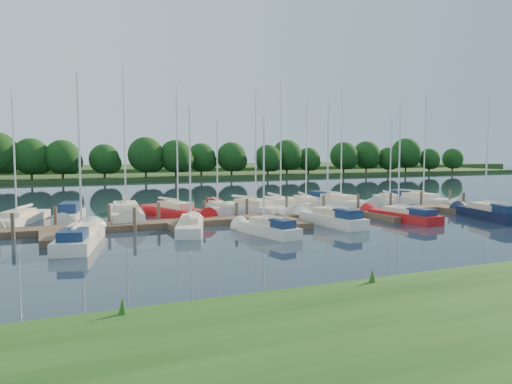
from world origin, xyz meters
name	(u,v)px	position (x,y,z in m)	size (l,w,h in m)	color
ground	(330,236)	(0.00, 0.00, 0.00)	(260.00, 260.00, 0.00)	#192632
dock	(278,218)	(0.00, 7.31, 0.20)	(40.00, 6.00, 0.40)	#4D3A2B
mooring_pilings	(272,211)	(0.00, 8.43, 0.60)	(38.24, 2.84, 2.00)	#473D33
far_shore	(129,176)	(0.00, 75.00, 0.30)	(180.00, 30.00, 0.60)	#243E18
distant_hill	(112,169)	(0.00, 100.00, 0.70)	(220.00, 40.00, 1.40)	#305324
treeline	(155,158)	(2.58, 62.28, 4.03)	(144.89, 9.62, 8.08)	#38281C
sailboat_n_0	(18,220)	(-17.94, 13.47, 0.27)	(4.15, 7.67, 9.85)	silver
motorboat	(70,216)	(-14.42, 14.07, 0.35)	(2.66, 5.79, 1.67)	silver
sailboat_n_2	(126,216)	(-10.38, 12.94, 0.28)	(3.16, 9.84, 12.44)	silver
sailboat_n_3	(176,213)	(-6.46, 12.73, 0.28)	(4.07, 8.32, 10.72)	#B01014
sailboat_n_4	(217,208)	(-2.45, 14.37, 0.31)	(2.27, 6.35, 8.12)	silver
sailboat_n_5	(253,211)	(-0.17, 11.68, 0.29)	(4.34, 8.14, 10.64)	silver
sailboat_n_6	(279,208)	(2.71, 12.58, 0.28)	(2.97, 9.38, 11.87)	silver
sailboat_n_7	(305,205)	(6.15, 14.13, 0.27)	(3.66, 8.21, 10.38)	silver
sailboat_n_8	(338,202)	(10.02, 14.61, 0.32)	(3.20, 9.24, 11.54)	silver
sailboat_n_9	(389,201)	(15.57, 13.88, 0.27)	(3.89, 6.93, 9.00)	silver
sailboat_n_10	(420,201)	(18.41, 12.69, 0.32)	(3.31, 9.02, 11.27)	silver
sailboat_s_0	(81,239)	(-14.42, 3.27, 0.32)	(3.43, 7.95, 10.07)	silver
sailboat_s_1	(190,227)	(-7.45, 5.18, 0.28)	(3.29, 6.59, 8.59)	silver
sailboat_s_2	(267,230)	(-3.37, 2.01, 0.33)	(2.34, 6.06, 7.89)	silver
sailboat_s_3	(331,220)	(2.52, 3.92, 0.34)	(2.21, 7.11, 9.28)	silver
sailboat_s_4	(402,216)	(8.81, 3.88, 0.31)	(2.30, 7.31, 9.26)	#B01014
sailboat_s_5	(488,215)	(15.42, 1.73, 0.34)	(3.23, 7.55, 9.77)	#0F1833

